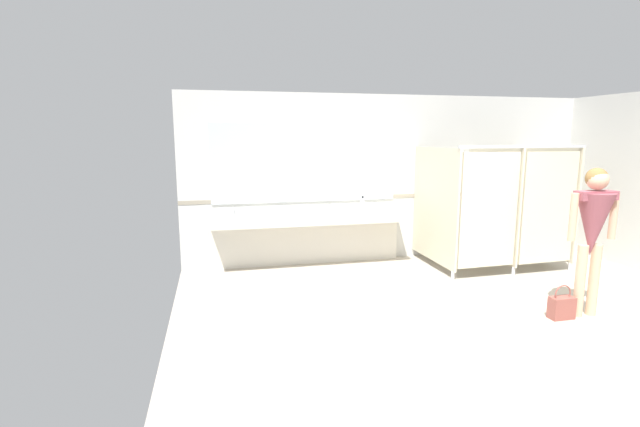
{
  "coord_description": "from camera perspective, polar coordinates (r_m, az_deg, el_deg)",
  "views": [
    {
      "loc": [
        -3.01,
        -4.13,
        2.05
      ],
      "look_at": [
        -1.78,
        1.17,
        1.11
      ],
      "focal_mm": 25.32,
      "sensor_mm": 36.0,
      "label": 1
    }
  ],
  "objects": [
    {
      "name": "mirror_panel",
      "position": [
        7.15,
        -1.77,
        6.42
      ],
      "size": [
        2.96,
        0.02,
        1.23
      ],
      "primitive_type": "cube",
      "color": "silver",
      "rests_on": "wall_back"
    },
    {
      "name": "paper_cup",
      "position": [
        6.86,
        -3.89,
        0.17
      ],
      "size": [
        0.07,
        0.07,
        0.08
      ],
      "primitive_type": "cylinder",
      "color": "white",
      "rests_on": "vanity_counter"
    },
    {
      "name": "soap_dispenser",
      "position": [
        7.34,
        5.4,
        1.22
      ],
      "size": [
        0.07,
        0.07,
        0.23
      ],
      "color": "white",
      "rests_on": "vanity_counter"
    },
    {
      "name": "wall_back",
      "position": [
        7.72,
        9.93,
        4.5
      ],
      "size": [
        7.15,
        0.12,
        2.71
      ],
      "primitive_type": "cube",
      "color": "silver",
      "rests_on": "ground_plane"
    },
    {
      "name": "vanity_counter",
      "position": [
        7.08,
        -1.41,
        -1.72
      ],
      "size": [
        3.06,
        0.56,
        0.97
      ],
      "color": "silver",
      "rests_on": "ground_plane"
    },
    {
      "name": "ground_plane",
      "position": [
        5.52,
        21.77,
        -13.24
      ],
      "size": [
        7.15,
        6.36,
        0.1
      ],
      "primitive_type": "cube",
      "color": "#B2A899"
    },
    {
      "name": "person_standing",
      "position": [
        5.88,
        31.23,
        -1.07
      ],
      "size": [
        0.59,
        0.42,
        1.7
      ],
      "color": "#DBAD89",
      "rests_on": "ground_plane"
    },
    {
      "name": "handbag",
      "position": [
        5.88,
        28.23,
        -10.35
      ],
      "size": [
        0.28,
        0.14,
        0.4
      ],
      "color": "#934C42",
      "rests_on": "ground_plane"
    },
    {
      "name": "bathroom_stalls",
      "position": [
        7.51,
        21.75,
        1.12
      ],
      "size": [
        2.05,
        1.41,
        1.91
      ],
      "color": "beige",
      "rests_on": "ground_plane"
    },
    {
      "name": "wall_back_tile_band",
      "position": [
        7.69,
        10.05,
        2.2
      ],
      "size": [
        7.15,
        0.01,
        0.06
      ],
      "primitive_type": "cube",
      "color": "#9E937F",
      "rests_on": "wall_back"
    }
  ]
}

